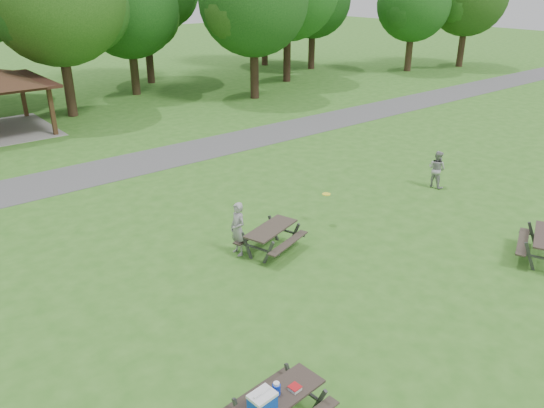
{
  "coord_description": "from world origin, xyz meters",
  "views": [
    {
      "loc": [
        -8.86,
        -8.17,
        8.07
      ],
      "look_at": [
        1.0,
        4.0,
        1.3
      ],
      "focal_mm": 35.0,
      "sensor_mm": 36.0,
      "label": 1
    }
  ],
  "objects_px": {
    "frisbee_thrower": "(238,229)",
    "frisbee_catcher": "(437,169)",
    "picnic_table_near": "(275,401)",
    "picnic_table_middle": "(271,233)"
  },
  "relations": [
    {
      "from": "frisbee_catcher",
      "to": "picnic_table_middle",
      "type": "bearing_deg",
      "value": 89.11
    },
    {
      "from": "picnic_table_middle",
      "to": "frisbee_catcher",
      "type": "xyz_separation_m",
      "value": [
        8.81,
        0.07,
        0.15
      ]
    },
    {
      "from": "picnic_table_near",
      "to": "frisbee_thrower",
      "type": "distance_m",
      "value": 7.17
    },
    {
      "from": "frisbee_thrower",
      "to": "frisbee_catcher",
      "type": "relative_size",
      "value": 1.12
    },
    {
      "from": "picnic_table_middle",
      "to": "picnic_table_near",
      "type": "bearing_deg",
      "value": -128.4
    },
    {
      "from": "picnic_table_near",
      "to": "frisbee_catcher",
      "type": "xyz_separation_m",
      "value": [
        13.31,
        5.75,
        0.05
      ]
    },
    {
      "from": "frisbee_thrower",
      "to": "frisbee_catcher",
      "type": "height_order",
      "value": "frisbee_thrower"
    },
    {
      "from": "frisbee_thrower",
      "to": "picnic_table_near",
      "type": "bearing_deg",
      "value": -27.7
    },
    {
      "from": "frisbee_thrower",
      "to": "picnic_table_middle",
      "type": "bearing_deg",
      "value": 62.88
    },
    {
      "from": "picnic_table_middle",
      "to": "frisbee_thrower",
      "type": "height_order",
      "value": "frisbee_thrower"
    }
  ]
}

